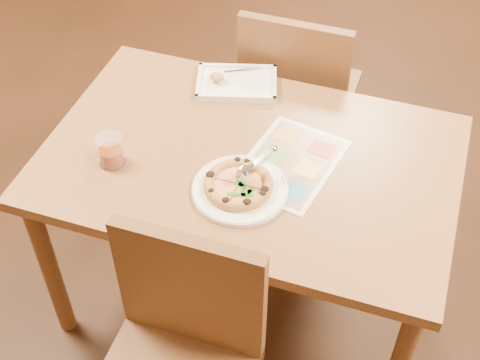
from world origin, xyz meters
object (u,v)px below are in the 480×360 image
(pizza, at_px, (238,185))
(menu, at_px, (290,163))
(chair_far, at_px, (297,85))
(chair_near, at_px, (180,342))
(glass_tumbler, at_px, (111,152))
(dining_table, at_px, (249,176))
(appetizer_tray, at_px, (235,84))
(plate, at_px, (240,190))
(pizza_cutter, at_px, (255,165))

(pizza, distance_m, menu, 0.20)
(chair_far, xyz_separation_m, menu, (0.13, -0.59, 0.16))
(chair_near, bearing_deg, glass_tumbler, 132.18)
(dining_table, xyz_separation_m, pizza, (0.01, -0.15, 0.11))
(appetizer_tray, bearing_deg, chair_far, 59.49)
(pizza, height_order, glass_tumbler, glass_tumbler)
(chair_near, xyz_separation_m, plate, (0.02, 0.45, 0.16))
(dining_table, xyz_separation_m, pizza_cutter, (0.05, -0.11, 0.17))
(menu, bearing_deg, chair_near, -101.78)
(glass_tumbler, bearing_deg, chair_near, -47.82)
(pizza_cutter, bearing_deg, menu, 2.12)
(chair_near, bearing_deg, dining_table, 90.00)
(dining_table, xyz_separation_m, chair_far, (-0.00, 0.60, -0.07))
(chair_near, relative_size, menu, 1.27)
(plate, relative_size, glass_tumbler, 2.81)
(chair_near, xyz_separation_m, pizza_cutter, (0.05, 0.49, 0.23))
(glass_tumbler, xyz_separation_m, menu, (0.53, 0.17, -0.04))
(dining_table, xyz_separation_m, plate, (0.02, -0.15, 0.09))
(chair_near, bearing_deg, menu, 78.22)
(chair_far, distance_m, plate, 0.77)
(appetizer_tray, xyz_separation_m, glass_tumbler, (-0.24, -0.49, 0.03))
(dining_table, relative_size, pizza_cutter, 10.41)
(pizza_cutter, xyz_separation_m, glass_tumbler, (-0.45, -0.05, -0.04))
(plate, bearing_deg, pizza, 162.44)
(pizza_cutter, xyz_separation_m, menu, (0.08, 0.12, -0.08))
(dining_table, relative_size, pizza, 6.22)
(appetizer_tray, height_order, glass_tumbler, glass_tumbler)
(glass_tumbler, bearing_deg, menu, 18.40)
(plate, distance_m, pizza, 0.02)
(pizza, relative_size, appetizer_tray, 0.65)
(pizza, bearing_deg, appetizer_tray, 110.07)
(menu, bearing_deg, plate, -123.06)
(chair_near, xyz_separation_m, chair_far, (-0.00, 1.20, 0.00))
(appetizer_tray, height_order, menu, appetizer_tray)
(pizza_cutter, distance_m, glass_tumbler, 0.45)
(plate, distance_m, glass_tumbler, 0.42)
(glass_tumbler, bearing_deg, pizza_cutter, 6.89)
(plate, bearing_deg, appetizer_tray, 110.65)
(chair_near, height_order, plate, chair_near)
(chair_near, bearing_deg, chair_far, 90.00)
(pizza_cutter, height_order, menu, pizza_cutter)
(plate, relative_size, pizza, 1.38)
(dining_table, bearing_deg, chair_near, -90.00)
(pizza, bearing_deg, menu, 55.09)
(pizza, xyz_separation_m, glass_tumbler, (-0.41, -0.01, 0.02))
(chair_far, relative_size, pizza, 2.25)
(glass_tumbler, bearing_deg, plate, 1.22)
(chair_far, height_order, pizza_cutter, chair_far)
(dining_table, xyz_separation_m, chair_near, (0.00, -0.60, -0.07))
(dining_table, relative_size, plate, 4.50)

